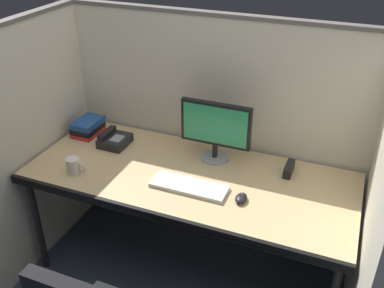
% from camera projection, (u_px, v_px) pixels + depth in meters
% --- Properties ---
extents(cubicle_partition_rear, '(2.21, 0.06, 1.57)m').
position_uv_depth(cubicle_partition_rear, '(215.00, 134.00, 2.84)').
color(cubicle_partition_rear, beige).
rests_on(cubicle_partition_rear, ground).
extents(cubicle_partition_left, '(0.06, 1.41, 1.57)m').
position_uv_depth(cubicle_partition_left, '(37.00, 143.00, 2.73)').
color(cubicle_partition_left, beige).
rests_on(cubicle_partition_left, ground).
extents(cubicle_partition_right, '(0.06, 1.41, 1.57)m').
position_uv_depth(cubicle_partition_right, '(372.00, 220.00, 2.08)').
color(cubicle_partition_right, beige).
rests_on(cubicle_partition_right, ground).
extents(desk, '(1.90, 0.80, 0.74)m').
position_uv_depth(desk, '(188.00, 183.00, 2.52)').
color(desk, tan).
rests_on(desk, ground).
extents(monitor_center, '(0.43, 0.17, 0.37)m').
position_uv_depth(monitor_center, '(216.00, 128.00, 2.55)').
color(monitor_center, gray).
rests_on(monitor_center, desk).
extents(keyboard_main, '(0.43, 0.15, 0.02)m').
position_uv_depth(keyboard_main, '(189.00, 186.00, 2.39)').
color(keyboard_main, silver).
rests_on(keyboard_main, desk).
extents(computer_mouse, '(0.06, 0.10, 0.04)m').
position_uv_depth(computer_mouse, '(241.00, 198.00, 2.28)').
color(computer_mouse, black).
rests_on(computer_mouse, desk).
extents(coffee_mug, '(0.13, 0.08, 0.09)m').
position_uv_depth(coffee_mug, '(74.00, 166.00, 2.50)').
color(coffee_mug, silver).
rests_on(coffee_mug, desk).
extents(red_stapler, '(0.04, 0.15, 0.06)m').
position_uv_depth(red_stapler, '(289.00, 169.00, 2.51)').
color(red_stapler, black).
rests_on(red_stapler, desk).
extents(desk_phone, '(0.17, 0.19, 0.09)m').
position_uv_depth(desk_phone, '(114.00, 140.00, 2.80)').
color(desk_phone, black).
rests_on(desk_phone, desk).
extents(book_stack, '(0.16, 0.22, 0.10)m').
position_uv_depth(book_stack, '(88.00, 127.00, 2.93)').
color(book_stack, '#B22626').
rests_on(book_stack, desk).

